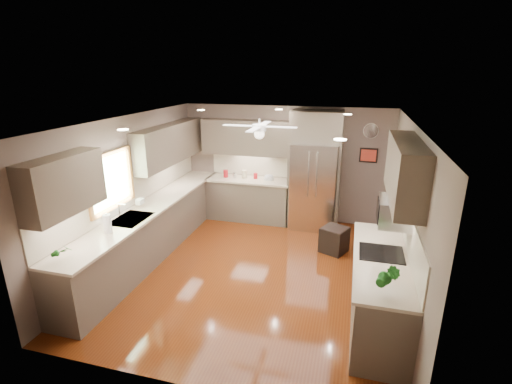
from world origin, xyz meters
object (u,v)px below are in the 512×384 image
at_px(canister_b, 235,175).
at_px(bowl, 269,179).
at_px(microwave, 395,212).
at_px(potted_plant_left, 62,251).
at_px(potted_plant_right, 388,278).
at_px(paper_towel, 107,224).
at_px(refrigerator, 314,173).
at_px(stool, 334,239).
at_px(canister_a, 226,174).
at_px(soap_bottle, 141,201).
at_px(canister_c, 244,174).
at_px(canister_d, 256,176).

height_order(canister_b, bowl, canister_b).
bearing_deg(microwave, potted_plant_left, -160.77).
bearing_deg(potted_plant_left, potted_plant_right, 4.97).
xyz_separation_m(bowl, paper_towel, (-1.66, -3.24, 0.11)).
bearing_deg(canister_b, refrigerator, -0.84).
distance_m(potted_plant_right, bowl, 4.38).
height_order(potted_plant_left, stool, potted_plant_left).
distance_m(canister_a, potted_plant_right, 4.95).
bearing_deg(soap_bottle, canister_c, 60.73).
distance_m(canister_d, paper_towel, 3.57).
height_order(potted_plant_right, paper_towel, potted_plant_right).
bearing_deg(paper_towel, canister_d, 67.75).
xyz_separation_m(canister_b, refrigerator, (1.75, -0.03, 0.18)).
bearing_deg(canister_d, refrigerator, -4.13).
bearing_deg(canister_d, paper_towel, -112.25).
xyz_separation_m(canister_c, paper_towel, (-1.10, -3.28, 0.05)).
xyz_separation_m(canister_a, stool, (2.50, -1.12, -0.78)).
distance_m(bowl, paper_towel, 3.64).
distance_m(potted_plant_left, bowl, 4.45).
bearing_deg(canister_c, stool, -29.16).
relative_size(canister_b, paper_towel, 0.41).
distance_m(refrigerator, microwave, 3.03).
relative_size(canister_a, stool, 0.30).
distance_m(canister_b, microwave, 4.14).
bearing_deg(bowl, potted_plant_right, -59.91).
relative_size(canister_c, stool, 0.32).
bearing_deg(soap_bottle, microwave, -8.18).
relative_size(potted_plant_right, paper_towel, 1.15).
height_order(stool, paper_towel, paper_towel).
relative_size(potted_plant_right, bowl, 1.57).
bearing_deg(stool, microwave, -63.92).
bearing_deg(potted_plant_left, canister_c, 75.02).
xyz_separation_m(canister_c, soap_bottle, (-1.23, -2.19, 0.02)).
distance_m(canister_b, canister_c, 0.22).
distance_m(canister_b, soap_bottle, 2.37).
bearing_deg(canister_d, canister_b, -171.64).
xyz_separation_m(canister_a, microwave, (3.29, -2.74, 0.46)).
height_order(canister_a, paper_towel, paper_towel).
distance_m(potted_plant_left, microwave, 4.23).
xyz_separation_m(refrigerator, microwave, (1.33, -2.71, 0.29)).
bearing_deg(bowl, canister_b, -179.77).
bearing_deg(refrigerator, stool, -63.90).
xyz_separation_m(canister_a, potted_plant_right, (3.18, -3.79, 0.09)).
distance_m(canister_b, stool, 2.66).
xyz_separation_m(canister_b, microwave, (3.08, -2.73, 0.47)).
height_order(canister_b, microwave, microwave).
bearing_deg(potted_plant_right, canister_c, 125.76).
height_order(canister_b, soap_bottle, soap_bottle).
distance_m(canister_c, bowl, 0.56).
xyz_separation_m(potted_plant_left, refrigerator, (2.65, 4.09, 0.12)).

